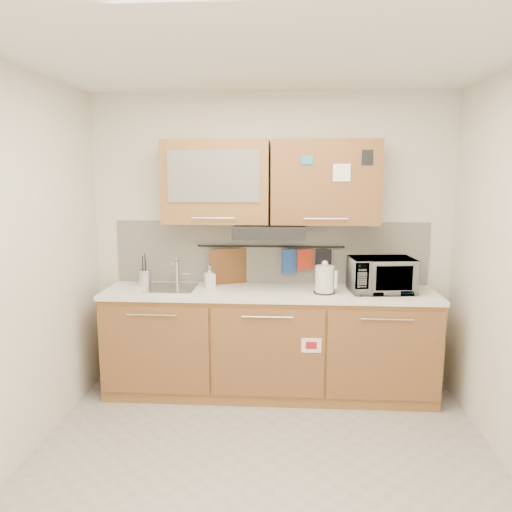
# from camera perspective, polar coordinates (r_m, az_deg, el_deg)

# --- Properties ---
(floor) EXTENTS (3.20, 3.20, 0.00)m
(floor) POSITION_cam_1_polar(r_m,az_deg,el_deg) (3.51, 0.62, -23.40)
(floor) COLOR #9E9993
(floor) RESTS_ON ground
(ceiling) EXTENTS (3.20, 3.20, 0.00)m
(ceiling) POSITION_cam_1_polar(r_m,az_deg,el_deg) (3.03, 0.72, 22.68)
(ceiling) COLOR white
(ceiling) RESTS_ON wall_back
(wall_back) EXTENTS (3.20, 0.00, 3.20)m
(wall_back) POSITION_cam_1_polar(r_m,az_deg,el_deg) (4.49, 1.70, 1.70)
(wall_back) COLOR silver
(wall_back) RESTS_ON ground
(wall_left) EXTENTS (0.00, 3.00, 3.00)m
(wall_left) POSITION_cam_1_polar(r_m,az_deg,el_deg) (3.49, -26.63, -1.59)
(wall_left) COLOR silver
(wall_left) RESTS_ON ground
(base_cabinet) EXTENTS (2.80, 0.64, 0.88)m
(base_cabinet) POSITION_cam_1_polar(r_m,az_deg,el_deg) (4.41, 1.49, -10.46)
(base_cabinet) COLOR #A17139
(base_cabinet) RESTS_ON floor
(countertop) EXTENTS (2.82, 0.62, 0.04)m
(countertop) POSITION_cam_1_polar(r_m,az_deg,el_deg) (4.26, 1.52, -4.21)
(countertop) COLOR white
(countertop) RESTS_ON base_cabinet
(backsplash) EXTENTS (2.80, 0.02, 0.56)m
(backsplash) POSITION_cam_1_polar(r_m,az_deg,el_deg) (4.49, 1.69, 0.41)
(backsplash) COLOR silver
(backsplash) RESTS_ON countertop
(upper_cabinets) EXTENTS (1.82, 0.37, 0.70)m
(upper_cabinets) POSITION_cam_1_polar(r_m,az_deg,el_deg) (4.27, 1.58, 8.44)
(upper_cabinets) COLOR #A17139
(upper_cabinets) RESTS_ON wall_back
(range_hood) EXTENTS (0.60, 0.46, 0.10)m
(range_hood) POSITION_cam_1_polar(r_m,az_deg,el_deg) (4.23, 1.58, 2.85)
(range_hood) COLOR black
(range_hood) RESTS_ON upper_cabinets
(sink) EXTENTS (0.42, 0.40, 0.26)m
(sink) POSITION_cam_1_polar(r_m,az_deg,el_deg) (4.39, -9.64, -3.61)
(sink) COLOR silver
(sink) RESTS_ON countertop
(utensil_rail) EXTENTS (1.30, 0.02, 0.02)m
(utensil_rail) POSITION_cam_1_polar(r_m,az_deg,el_deg) (4.45, 1.67, 1.10)
(utensil_rail) COLOR black
(utensil_rail) RESTS_ON backsplash
(utensil_crock) EXTENTS (0.12, 0.12, 0.28)m
(utensil_crock) POSITION_cam_1_polar(r_m,az_deg,el_deg) (4.53, -12.57, -2.39)
(utensil_crock) COLOR silver
(utensil_crock) RESTS_ON countertop
(kettle) EXTENTS (0.21, 0.20, 0.28)m
(kettle) POSITION_cam_1_polar(r_m,az_deg,el_deg) (4.17, 7.86, -2.76)
(kettle) COLOR silver
(kettle) RESTS_ON countertop
(toaster) EXTENTS (0.26, 0.17, 0.19)m
(toaster) POSITION_cam_1_polar(r_m,az_deg,el_deg) (4.23, 13.05, -2.91)
(toaster) COLOR black
(toaster) RESTS_ON countertop
(microwave) EXTENTS (0.56, 0.41, 0.29)m
(microwave) POSITION_cam_1_polar(r_m,az_deg,el_deg) (4.30, 14.13, -2.12)
(microwave) COLOR #999999
(microwave) RESTS_ON countertop
(soap_bottle) EXTENTS (0.11, 0.11, 0.19)m
(soap_bottle) POSITION_cam_1_polar(r_m,az_deg,el_deg) (4.36, -5.31, -2.39)
(soap_bottle) COLOR #999999
(soap_bottle) RESTS_ON countertop
(cutting_board) EXTENTS (0.36, 0.18, 0.47)m
(cutting_board) POSITION_cam_1_polar(r_m,az_deg,el_deg) (4.50, -2.85, -2.12)
(cutting_board) COLOR brown
(cutting_board) RESTS_ON utensil_rail
(oven_mitt) EXTENTS (0.13, 0.06, 0.22)m
(oven_mitt) POSITION_cam_1_polar(r_m,az_deg,el_deg) (4.45, 3.83, -0.59)
(oven_mitt) COLOR #214A9B
(oven_mitt) RESTS_ON utensil_rail
(dark_pouch) EXTENTS (0.14, 0.08, 0.21)m
(dark_pouch) POSITION_cam_1_polar(r_m,az_deg,el_deg) (4.46, 7.70, -0.60)
(dark_pouch) COLOR black
(dark_pouch) RESTS_ON utensil_rail
(pot_holder) EXTENTS (0.15, 0.08, 0.18)m
(pot_holder) POSITION_cam_1_polar(r_m,az_deg,el_deg) (4.45, 5.62, -0.39)
(pot_holder) COLOR red
(pot_holder) RESTS_ON utensil_rail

